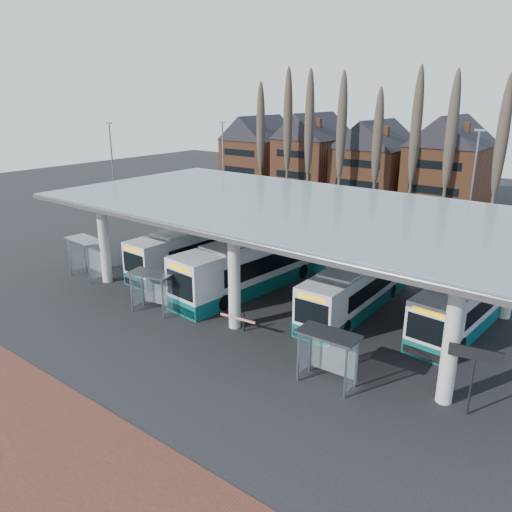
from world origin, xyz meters
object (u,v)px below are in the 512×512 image
Objects in this scene: bus_2 at (357,287)px; shelter_0 at (88,249)px; bus_0 at (196,248)px; shelter_1 at (153,283)px; bus_3 at (468,301)px; shelter_2 at (329,346)px; bus_1 at (255,264)px.

shelter_0 is (-18.18, -6.81, 0.66)m from bus_2.
bus_0 is 3.95× the size of shelter_1.
bus_2 reaches higher than shelter_1.
bus_0 reaches higher than shelter_1.
bus_3 is 3.48× the size of shelter_0.
shelter_2 is (2.87, -8.45, 0.45)m from bus_2.
bus_3 is 3.80× the size of shelter_1.
bus_1 is 7.36m from bus_2.
shelter_1 is at bearing -3.30° from shelter_0.
bus_1 reaches higher than bus_2.
bus_0 is 6.26m from bus_1.
bus_3 is at bearing 24.32° from shelter_0.
bus_1 is at bearing -163.49° from bus_3.
bus_0 is 13.53m from bus_2.
bus_3 is (13.39, 2.87, -0.24)m from bus_1.
bus_0 is 1.05× the size of bus_2.
shelter_1 is 1.04× the size of shelter_2.
bus_2 is at bearing 27.46° from shelter_1.
bus_0 reaches higher than shelter_0.
shelter_0 reaches higher than shelter_1.
shelter_0 is (-10.89, -5.84, 0.41)m from bus_1.
bus_1 is at bearing -173.98° from bus_2.
shelter_2 is (10.16, -7.48, 0.20)m from bus_1.
bus_0 is at bearing 104.64° from shelter_1.
shelter_1 is at bearing 175.74° from shelter_2.
shelter_2 is (21.05, -1.64, -0.22)m from shelter_0.
bus_1 is 12.36m from shelter_0.
bus_2 is 6.39m from bus_3.
bus_2 is at bearing 12.69° from bus_1.
shelter_0 is (-24.28, -8.72, 0.66)m from bus_3.
bus_0 reaches higher than bus_3.
bus_3 is 25.80m from shelter_0.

